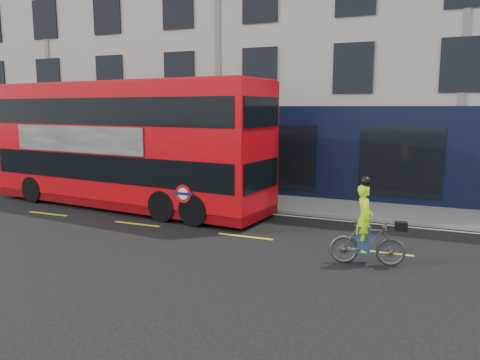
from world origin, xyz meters
The scene contains 8 objects.
ground centered at (0.00, 0.00, 0.00)m, with size 120.00×120.00×0.00m, color black.
pavement centered at (0.00, 6.50, 0.06)m, with size 60.00×3.00×0.12m, color slate.
kerb centered at (0.00, 5.00, 0.07)m, with size 60.00×0.12×0.13m, color gray.
building_terrace centered at (0.00, 12.94, 7.49)m, with size 50.00×10.07×15.00m.
road_edge_line centered at (0.00, 4.70, 0.00)m, with size 58.00×0.10×0.01m, color silver.
lane_dashes centered at (0.00, 1.50, 0.00)m, with size 58.00×0.12×0.01m, color yellow, non-canonical shape.
bus centered at (-2.05, 3.72, 2.52)m, with size 12.39×4.04×4.91m.
cyclist centered at (7.80, 0.31, 0.75)m, with size 1.94×0.89×2.27m.
Camera 1 is at (9.30, -11.44, 3.96)m, focal length 35.00 mm.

